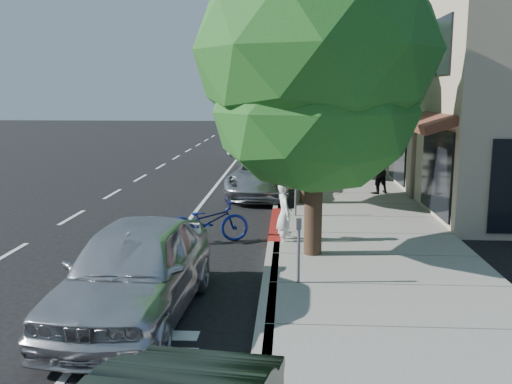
# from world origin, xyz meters

# --- Properties ---
(ground) EXTENTS (120.00, 120.00, 0.00)m
(ground) POSITION_xyz_m (0.00, 0.00, 0.00)
(ground) COLOR black
(ground) RESTS_ON ground
(sidewalk) EXTENTS (4.60, 56.00, 0.15)m
(sidewalk) POSITION_xyz_m (2.30, 8.00, 0.07)
(sidewalk) COLOR gray
(sidewalk) RESTS_ON ground
(curb) EXTENTS (0.30, 56.00, 0.15)m
(curb) POSITION_xyz_m (0.00, 8.00, 0.07)
(curb) COLOR #9E998E
(curb) RESTS_ON ground
(curb_red_segment) EXTENTS (0.32, 4.00, 0.15)m
(curb_red_segment) POSITION_xyz_m (0.00, 1.00, 0.07)
(curb_red_segment) COLOR maroon
(curb_red_segment) RESTS_ON ground
(storefront_building) EXTENTS (10.00, 36.00, 7.00)m
(storefront_building) POSITION_xyz_m (9.60, 18.00, 3.50)
(storefront_building) COLOR tan
(storefront_building) RESTS_ON ground
(street_tree_0) EXTENTS (5.29, 5.29, 7.50)m
(street_tree_0) POSITION_xyz_m (0.90, -2.00, 4.48)
(street_tree_0) COLOR black
(street_tree_0) RESTS_ON ground
(street_tree_1) EXTENTS (5.20, 5.20, 7.47)m
(street_tree_1) POSITION_xyz_m (0.90, 4.00, 4.47)
(street_tree_1) COLOR black
(street_tree_1) RESTS_ON ground
(street_tree_2) EXTENTS (4.68, 4.68, 7.03)m
(street_tree_2) POSITION_xyz_m (0.90, 10.00, 4.25)
(street_tree_2) COLOR black
(street_tree_2) RESTS_ON ground
(street_tree_3) EXTENTS (4.60, 4.60, 7.29)m
(street_tree_3) POSITION_xyz_m (0.90, 16.00, 4.47)
(street_tree_3) COLOR black
(street_tree_3) RESTS_ON ground
(street_tree_4) EXTENTS (4.04, 4.04, 6.72)m
(street_tree_4) POSITION_xyz_m (0.90, 22.00, 4.16)
(street_tree_4) COLOR black
(street_tree_4) RESTS_ON ground
(street_tree_5) EXTENTS (4.36, 4.36, 7.28)m
(street_tree_5) POSITION_xyz_m (0.90, 28.00, 4.51)
(street_tree_5) COLOR black
(street_tree_5) RESTS_ON ground
(cyclist) EXTENTS (0.52, 0.66, 1.60)m
(cyclist) POSITION_xyz_m (0.25, -0.83, 0.80)
(cyclist) COLOR white
(cyclist) RESTS_ON ground
(bicycle) EXTENTS (2.18, 1.30, 1.08)m
(bicycle) POSITION_xyz_m (-1.67, -0.62, 0.54)
(bicycle) COLOR navy
(bicycle) RESTS_ON ground
(silver_suv) EXTENTS (2.78, 5.38, 1.45)m
(silver_suv) POSITION_xyz_m (-0.50, 5.98, 0.72)
(silver_suv) COLOR #B0AFB4
(silver_suv) RESTS_ON ground
(dark_sedan) EXTENTS (1.91, 4.68, 1.51)m
(dark_sedan) POSITION_xyz_m (-0.82, 12.17, 0.76)
(dark_sedan) COLOR black
(dark_sedan) RESTS_ON ground
(white_pickup) EXTENTS (2.82, 5.71, 1.59)m
(white_pickup) POSITION_xyz_m (-2.03, 21.00, 0.80)
(white_pickup) COLOR white
(white_pickup) RESTS_ON ground
(dark_suv_far) EXTENTS (2.30, 4.75, 1.56)m
(dark_suv_far) POSITION_xyz_m (-0.50, 21.50, 0.78)
(dark_suv_far) COLOR black
(dark_suv_far) RESTS_ON ground
(near_car_a) EXTENTS (2.17, 4.93, 1.65)m
(near_car_a) POSITION_xyz_m (-2.20, -5.50, 0.83)
(near_car_a) COLOR silver
(near_car_a) RESTS_ON ground
(pedestrian) EXTENTS (1.00, 0.94, 1.64)m
(pedestrian) POSITION_xyz_m (3.50, 5.90, 0.97)
(pedestrian) COLOR black
(pedestrian) RESTS_ON sidewalk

